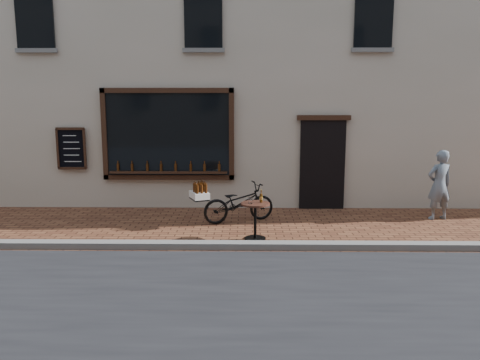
{
  "coord_description": "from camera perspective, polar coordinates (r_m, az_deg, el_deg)",
  "views": [
    {
      "loc": [
        0.03,
        -8.0,
        2.66
      ],
      "look_at": [
        -0.1,
        1.2,
        1.1
      ],
      "focal_mm": 35.0,
      "sensor_mm": 36.0,
      "label": 1
    }
  ],
  "objects": [
    {
      "name": "pedestrian",
      "position": [
        11.45,
        23.13,
        -0.55
      ],
      "size": [
        0.65,
        0.5,
        1.58
      ],
      "primitive_type": "imported",
      "rotation": [
        0.0,
        0.0,
        3.37
      ],
      "color": "slate",
      "rests_on": "ground"
    },
    {
      "name": "shop_building",
      "position": [
        14.69,
        0.73,
        18.78
      ],
      "size": [
        28.0,
        6.2,
        10.0
      ],
      "color": "beige",
      "rests_on": "ground"
    },
    {
      "name": "cargo_bicycle",
      "position": [
        10.35,
        -0.3,
        -2.76
      ],
      "size": [
        1.95,
        1.22,
        0.92
      ],
      "rotation": [
        0.0,
        0.0,
        1.97
      ],
      "color": "black",
      "rests_on": "ground"
    },
    {
      "name": "kerb",
      "position": [
        8.61,
        0.58,
        -7.97
      ],
      "size": [
        90.0,
        0.25,
        0.12
      ],
      "primitive_type": "cube",
      "color": "slate",
      "rests_on": "ground"
    },
    {
      "name": "ground",
      "position": [
        8.43,
        0.57,
        -8.76
      ],
      "size": [
        90.0,
        90.0,
        0.0
      ],
      "primitive_type": "plane",
      "color": "#572E1C",
      "rests_on": "ground"
    },
    {
      "name": "bistro_table",
      "position": [
        9.06,
        1.89,
        -4.09
      ],
      "size": [
        0.56,
        0.56,
        0.97
      ],
      "color": "black",
      "rests_on": "ground"
    }
  ]
}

